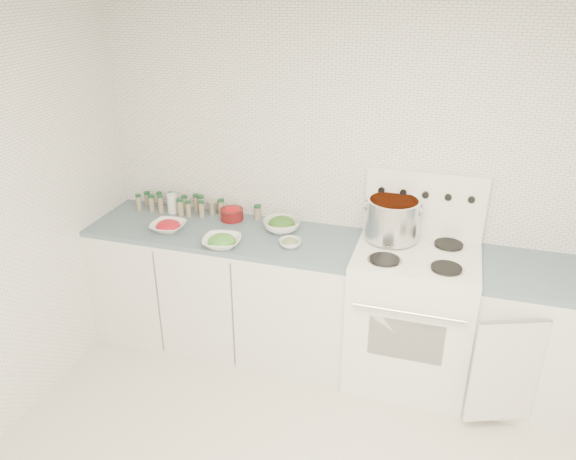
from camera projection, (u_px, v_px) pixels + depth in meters
The scene contains 13 objects.
room_walls at pixel (288, 229), 2.30m from camera, with size 3.54×3.04×2.52m.
counter_left at pixel (226, 287), 4.02m from camera, with size 1.85×0.62×0.90m.
stove at pixel (411, 311), 3.66m from camera, with size 0.76×0.70×1.36m.
counter_right at pixel (545, 339), 3.46m from camera, with size 0.89×0.77×0.90m.
stock_pot at pixel (393, 217), 3.57m from camera, with size 0.36×0.34×0.26m.
bowl_tomato at pixel (168, 226), 3.82m from camera, with size 0.23×0.23×0.08m.
bowl_snowpea at pixel (222, 241), 3.60m from camera, with size 0.28×0.28×0.08m.
bowl_broccoli at pixel (282, 224), 3.81m from camera, with size 0.30×0.30×0.10m.
bowl_zucchini at pixel (290, 243), 3.60m from camera, with size 0.15×0.15×0.06m.
bowl_pepper at pixel (232, 213), 3.98m from camera, with size 0.16×0.16×0.10m.
salt_canister at pixel (172, 203), 4.08m from camera, with size 0.07×0.07×0.14m, color white.
tin_can at pixel (212, 207), 4.08m from camera, with size 0.07×0.07×0.09m, color #ACA492.
spice_cluster at pixel (184, 204), 4.09m from camera, with size 0.94×0.16×0.14m.
Camera 1 is at (0.61, -2.00, 2.53)m, focal length 35.00 mm.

